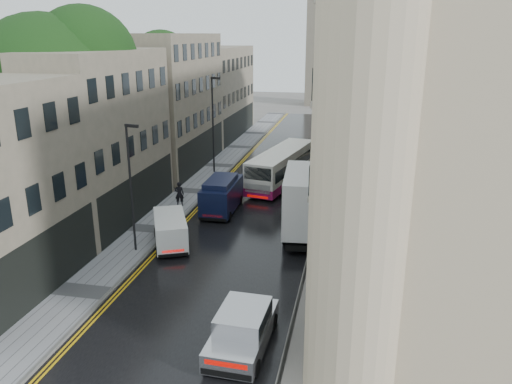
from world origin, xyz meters
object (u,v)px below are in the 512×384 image
at_px(white_lorry, 285,211).
at_px(pedestrian, 179,194).
at_px(tree_far, 141,103).
at_px(white_van, 157,241).
at_px(tree_near, 51,118).
at_px(cream_bus, 256,174).
at_px(silver_hatchback, 207,348).
at_px(lamp_post_far, 213,126).
at_px(navy_van, 202,201).
at_px(lamp_post_near, 131,190).

xyz_separation_m(white_lorry, pedestrian, (-8.46, 5.12, -1.10)).
xyz_separation_m(tree_far, white_van, (8.37, -17.46, -5.28)).
relative_size(white_lorry, white_van, 1.94).
height_order(tree_near, tree_far, tree_near).
distance_m(cream_bus, white_lorry, 10.58).
distance_m(white_lorry, white_van, 7.57).
relative_size(silver_hatchback, pedestrian, 2.55).
height_order(tree_far, white_lorry, tree_far).
height_order(tree_near, cream_bus, tree_near).
relative_size(silver_hatchback, lamp_post_far, 0.55).
relative_size(tree_far, lamp_post_far, 1.48).
xyz_separation_m(tree_near, navy_van, (9.32, 1.84, -5.64)).
relative_size(white_lorry, pedestrian, 4.45).
bearing_deg(lamp_post_near, pedestrian, 102.49).
xyz_separation_m(tree_near, tree_far, (0.30, 13.00, -0.72)).
xyz_separation_m(pedestrian, lamp_post_near, (0.14, -7.89, 2.76)).
relative_size(white_van, navy_van, 0.82).
relative_size(tree_near, pedestrian, 7.71).
height_order(tree_near, white_lorry, tree_near).
bearing_deg(pedestrian, silver_hatchback, 99.25).
bearing_deg(silver_hatchback, cream_bus, 99.14).
bearing_deg(white_van, lamp_post_near, 140.96).
height_order(tree_far, lamp_post_far, tree_far).
xyz_separation_m(tree_near, lamp_post_far, (6.81, 13.40, -2.62)).
bearing_deg(cream_bus, tree_far, 170.05).
bearing_deg(lamp_post_near, silver_hatchback, -41.08).
xyz_separation_m(silver_hatchback, lamp_post_far, (-7.49, 26.82, 3.44)).
bearing_deg(lamp_post_far, tree_near, -92.02).
xyz_separation_m(tree_near, white_van, (8.67, -4.46, -5.99)).
relative_size(tree_near, silver_hatchback, 3.03).
bearing_deg(lamp_post_near, navy_van, 81.02).
xyz_separation_m(white_lorry, silver_hatchback, (-1.13, -12.14, -1.24)).
height_order(tree_far, pedestrian, tree_far).
bearing_deg(tree_near, pedestrian, 28.79).
bearing_deg(tree_near, white_lorry, -4.76).
bearing_deg(silver_hatchback, tree_near, 139.13).
distance_m(tree_near, navy_van, 11.05).
bearing_deg(tree_near, tree_far, 88.68).
relative_size(tree_far, white_lorry, 1.56).
xyz_separation_m(tree_far, silver_hatchback, (14.00, -26.42, -5.35)).
height_order(white_lorry, navy_van, white_lorry).
relative_size(tree_far, pedestrian, 6.92).
bearing_deg(white_van, white_lorry, 0.79).
relative_size(cream_bus, navy_van, 2.09).
relative_size(pedestrian, lamp_post_far, 0.21).
bearing_deg(white_van, silver_hatchback, -82.19).
distance_m(tree_near, lamp_post_far, 15.26).
bearing_deg(lamp_post_far, cream_bus, -19.83).
bearing_deg(cream_bus, silver_hatchback, -71.89).
bearing_deg(tree_far, navy_van, -51.05).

